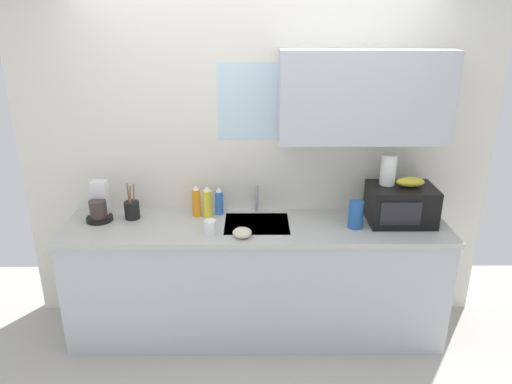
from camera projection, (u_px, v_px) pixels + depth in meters
The scene contains 14 objects.
kitchen_wall_assembly at pixel (276, 150), 3.59m from camera, with size 3.52×0.42×2.50m.
counter_unit at pixel (256, 279), 3.62m from camera, with size 2.75×0.63×0.90m.
sink_faucet at pixel (257, 198), 3.65m from camera, with size 0.03×0.03×0.22m, color #B2B5BA.
microwave at pixel (401, 204), 3.47m from camera, with size 0.46×0.35×0.27m.
banana_bunch at pixel (410, 182), 3.41m from camera, with size 0.20×0.11×0.07m, color gold.
paper_towel_roll at pixel (388, 170), 3.43m from camera, with size 0.11×0.11×0.22m, color white.
coffee_maker at pixel (100, 206), 3.52m from camera, with size 0.19×0.21×0.28m.
dish_soap_bottle_blue at pixel (219, 201), 3.62m from camera, with size 0.06×0.06×0.21m.
dish_soap_bottle_yellow at pixel (207, 202), 3.57m from camera, with size 0.07×0.07×0.24m.
dish_soap_bottle_orange at pixel (196, 201), 3.58m from camera, with size 0.06×0.06×0.24m.
cereal_canister at pixel (356, 215), 3.39m from camera, with size 0.10×0.10×0.20m, color #2659A5.
mug_white at pixel (210, 227), 3.32m from camera, with size 0.08×0.08×0.10m, color white.
utensil_crock at pixel (132, 209), 3.55m from camera, with size 0.11×0.11×0.28m.
small_bowl at pixel (242, 233), 3.27m from camera, with size 0.13×0.13×0.07m, color beige.
Camera 1 is at (-0.02, -3.16, 2.34)m, focal length 34.04 mm.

